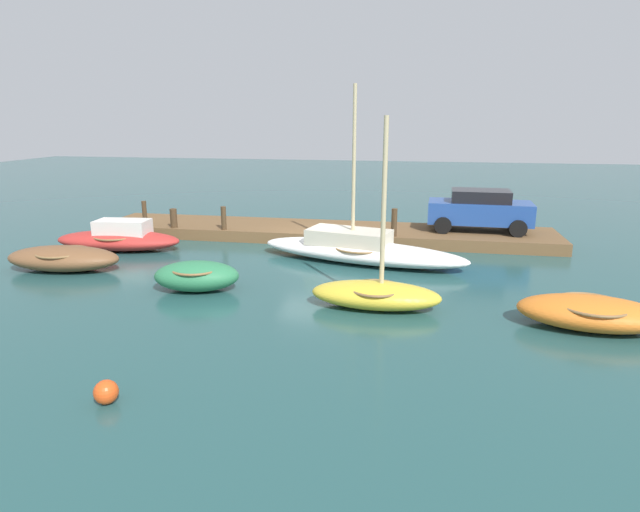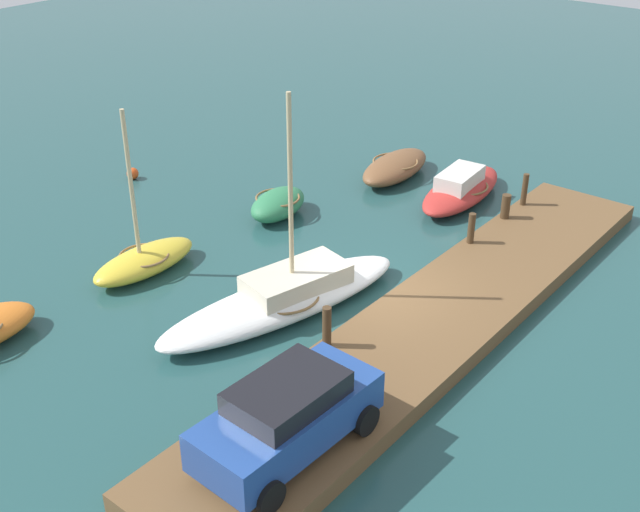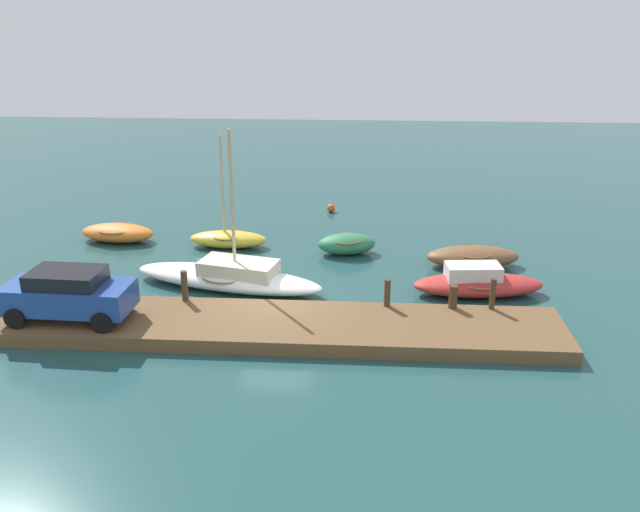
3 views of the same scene
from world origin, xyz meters
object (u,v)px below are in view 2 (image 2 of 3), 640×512
rowboat_yellow (144,260)px  mooring_post_west (327,327)px  mooring_post_east (525,189)px  motorboat_red (461,188)px  mooring_post_mid_east (506,206)px  sailboat_white (285,296)px  parked_car (288,415)px  rowboat_brown (395,167)px  marker_buoy (133,173)px  mooring_post_mid_west (471,228)px  dinghy_green (278,204)px

rowboat_yellow → mooring_post_west: (-0.11, -6.60, 0.57)m
mooring_post_west → mooring_post_east: bearing=0.0°
motorboat_red → mooring_post_mid_east: 2.49m
sailboat_white → parked_car: size_ratio=1.89×
mooring_post_west → rowboat_yellow: bearing=89.0°
mooring_post_east → motorboat_red: bearing=92.9°
mooring_post_west → rowboat_brown: bearing=26.1°
mooring_post_west → marker_buoy: (4.23, 12.14, -0.75)m
rowboat_brown → parked_car: 14.93m
marker_buoy → mooring_post_west: bearing=-109.2°
rowboat_yellow → mooring_post_mid_west: bearing=-43.8°
rowboat_yellow → parked_car: 8.89m
dinghy_green → mooring_post_east: size_ratio=2.48×
motorboat_red → mooring_post_mid_east: size_ratio=6.22×
dinghy_green → motorboat_red: (4.74, -3.93, 0.00)m
dinghy_green → mooring_post_west: size_ratio=2.48×
rowboat_brown → mooring_post_mid_east: mooring_post_mid_east is taller
marker_buoy → motorboat_red: bearing=-60.3°
parked_car → marker_buoy: size_ratio=9.43×
dinghy_green → marker_buoy: bearing=89.1°
motorboat_red → mooring_post_mid_west: mooring_post_mid_west is taller
rowboat_brown → sailboat_white: bearing=-167.9°
sailboat_white → marker_buoy: size_ratio=17.85×
mooring_post_mid_west → parked_car: parked_car is taller
mooring_post_mid_west → parked_car: (-9.86, -1.60, 0.38)m
rowboat_yellow → dinghy_green: rowboat_yellow is taller
mooring_post_mid_east → sailboat_white: bearing=164.1°
rowboat_brown → mooring_post_east: (-0.15, -4.99, 0.56)m
mooring_post_east → marker_buoy: bearing=115.5°
motorboat_red → parked_car: size_ratio=1.20×
mooring_post_mid_west → mooring_post_east: mooring_post_east is taller
mooring_post_west → marker_buoy: bearing=70.8°
rowboat_brown → marker_buoy: 9.30m
rowboat_brown → mooring_post_west: size_ratio=3.61×
mooring_post_east → mooring_post_mid_east: bearing=180.0°
rowboat_brown → marker_buoy: rowboat_brown is taller
mooring_post_west → mooring_post_mid_east: mooring_post_west is taller
mooring_post_mid_west → mooring_post_mid_east: (2.12, 0.00, -0.08)m
parked_car → motorboat_red: bearing=18.3°
rowboat_yellow → motorboat_red: rowboat_yellow is taller
motorboat_red → mooring_post_mid_west: size_ratio=5.17×
rowboat_yellow → mooring_post_east: size_ratio=4.61×
mooring_post_mid_west → marker_buoy: (-2.44, 12.14, -0.69)m
mooring_post_west → mooring_post_mid_west: bearing=0.0°
parked_car → rowboat_brown: bearing=28.5°
rowboat_yellow → mooring_post_mid_east: bearing=-35.8°
rowboat_yellow → mooring_post_east: rowboat_yellow is taller
mooring_post_east → parked_car: parked_car is taller
motorboat_red → parked_car: (-13.11, -3.77, 0.85)m
mooring_post_east → parked_car: 13.32m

